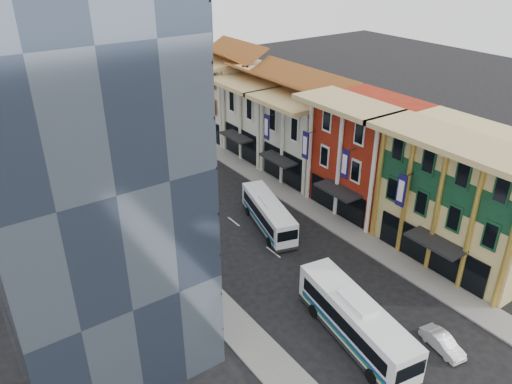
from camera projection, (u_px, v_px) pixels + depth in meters
ground at (396, 347)px, 36.54m from camera, size 200.00×200.00×0.00m
sidewalk_right at (296, 199)px, 56.89m from camera, size 3.00×90.00×0.15m
sidewalk_left at (160, 246)px, 48.22m from camera, size 3.00×90.00×0.15m
shophouse_tan at (466, 197)px, 44.59m from camera, size 8.00×14.00×12.00m
shophouse_red at (368, 155)px, 53.34m from camera, size 8.00×10.00×12.00m
shophouse_cream_near at (310, 137)px, 60.73m from camera, size 8.00×9.00×10.00m
shophouse_cream_mid at (266, 118)px, 67.29m from camera, size 8.00×9.00×10.00m
shophouse_cream_far at (225, 96)px, 74.72m from camera, size 8.00×12.00×11.00m
office_tower at (48, 126)px, 34.89m from camera, size 12.00×26.00×30.00m
office_block_far at (16, 135)px, 55.83m from camera, size 10.00×18.00×14.00m
bus_left_near at (355, 320)px, 36.37m from camera, size 4.53×11.97×3.75m
bus_left_far at (154, 179)px, 57.53m from camera, size 3.52×12.08×3.83m
bus_right at (268, 213)px, 50.85m from camera, size 5.01×10.45×3.27m
sedan_right at (442, 343)px, 36.08m from camera, size 1.82×3.76×1.19m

